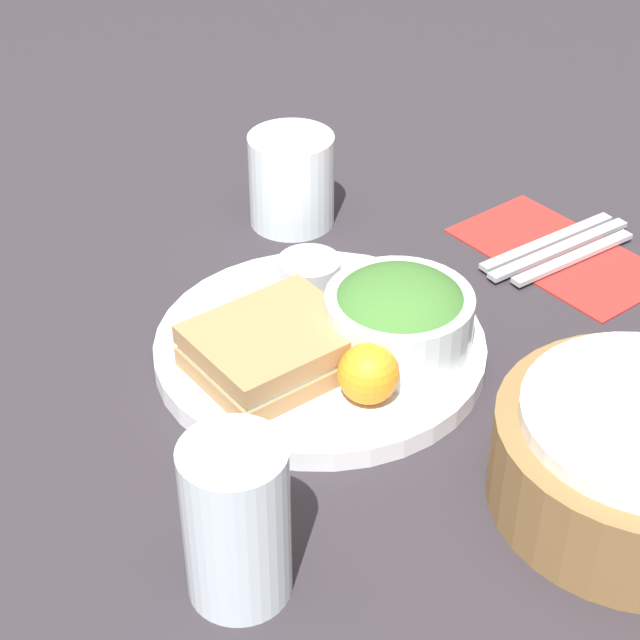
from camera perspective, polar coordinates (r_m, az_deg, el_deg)
ground_plane at (r=0.89m, az=0.00°, el=-1.98°), size 4.00×4.00×0.00m
plate at (r=0.88m, az=0.00°, el=-1.52°), size 0.27×0.27×0.02m
sandwich at (r=0.84m, az=-2.48°, el=-1.50°), size 0.12×0.10×0.04m
salad_bowl at (r=0.85m, az=4.24°, el=0.27°), size 0.12×0.12×0.07m
dressing_cup at (r=0.92m, az=-0.58°, el=2.36°), size 0.06×0.06×0.03m
orange_wedge at (r=0.81m, az=2.60°, el=-2.88°), size 0.05×0.05×0.05m
drink_glass at (r=0.67m, az=-4.48°, el=-10.68°), size 0.07×0.07×0.12m
napkin at (r=1.04m, az=12.63°, el=3.50°), size 0.11×0.20×0.00m
fork at (r=1.05m, az=11.96°, el=4.15°), size 0.17×0.02×0.01m
knife at (r=1.04m, az=12.66°, el=3.71°), size 0.17×0.02×0.01m
spoon at (r=1.03m, az=13.36°, el=3.26°), size 0.15×0.02×0.01m
water_glass at (r=1.05m, az=-1.53°, el=7.48°), size 0.08×0.08×0.09m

